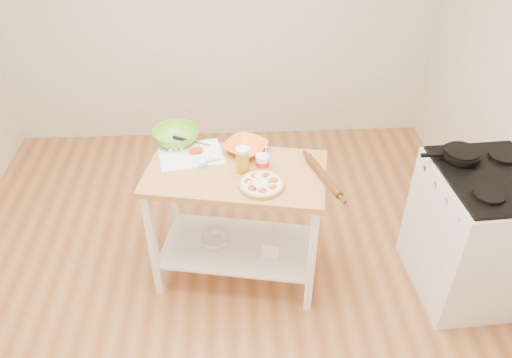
{
  "coord_description": "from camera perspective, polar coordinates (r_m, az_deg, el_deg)",
  "views": [
    {
      "loc": [
        0.11,
        -2.14,
        2.71
      ],
      "look_at": [
        0.24,
        0.31,
        0.86
      ],
      "focal_mm": 35.0,
      "sensor_mm": 36.0,
      "label": 1
    }
  ],
  "objects": [
    {
      "name": "prep_island",
      "position": [
        3.23,
        -2.22,
        -2.71
      ],
      "size": [
        1.2,
        0.8,
        0.9
      ],
      "rotation": [
        0.0,
        0.0,
        -0.19
      ],
      "color": "#B6824A",
      "rests_on": "ground"
    },
    {
      "name": "room_shell",
      "position": [
        2.54,
        -5.13,
        4.51
      ],
      "size": [
        4.04,
        4.54,
        2.74
      ],
      "color": "#AC6D3F",
      "rests_on": "ground"
    },
    {
      "name": "pizza",
      "position": [
        2.94,
        0.63,
        -0.57
      ],
      "size": [
        0.27,
        0.27,
        0.04
      ],
      "rotation": [
        0.0,
        0.0,
        -0.02
      ],
      "color": "tan",
      "rests_on": "prep_island"
    },
    {
      "name": "shelf_bin",
      "position": [
        3.4,
        1.7,
        -7.65
      ],
      "size": [
        0.14,
        0.14,
        0.12
      ],
      "primitive_type": "cube",
      "rotation": [
        0.0,
        0.0,
        -0.19
      ],
      "color": "white",
      "rests_on": "prep_island"
    },
    {
      "name": "yogurt_tub",
      "position": [
        3.06,
        0.75,
        1.9
      ],
      "size": [
        0.09,
        0.09,
        0.18
      ],
      "color": "white",
      "rests_on": "prep_island"
    },
    {
      "name": "cutting_board",
      "position": [
        3.23,
        -7.52,
        2.8
      ],
      "size": [
        0.45,
        0.37,
        0.04
      ],
      "rotation": [
        0.0,
        0.0,
        0.19
      ],
      "color": "white",
      "rests_on": "prep_island"
    },
    {
      "name": "spatula",
      "position": [
        3.13,
        -5.45,
        1.91
      ],
      "size": [
        0.15,
        0.08,
        0.01
      ],
      "rotation": [
        0.0,
        0.0,
        0.25
      ],
      "color": "#45B8A2",
      "rests_on": "cutting_board"
    },
    {
      "name": "rolling_pin",
      "position": [
        3.02,
        7.68,
        0.38
      ],
      "size": [
        0.17,
        0.41,
        0.05
      ],
      "primitive_type": "cylinder",
      "rotation": [
        1.57,
        0.0,
        0.3
      ],
      "color": "#593314",
      "rests_on": "prep_island"
    },
    {
      "name": "shelf_glass_bowl",
      "position": [
        3.49,
        -4.68,
        -7.01
      ],
      "size": [
        0.21,
        0.21,
        0.06
      ],
      "primitive_type": "imported",
      "rotation": [
        0.0,
        0.0,
        -0.1
      ],
      "color": "silver",
      "rests_on": "prep_island"
    },
    {
      "name": "beer_pint",
      "position": [
        3.02,
        -1.54,
        2.18
      ],
      "size": [
        0.09,
        0.09,
        0.17
      ],
      "color": "#B78217",
      "rests_on": "prep_island"
    },
    {
      "name": "knife",
      "position": [
        3.37,
        -7.99,
        4.44
      ],
      "size": [
        0.25,
        0.13,
        0.01
      ],
      "rotation": [
        0.0,
        0.0,
        -0.48
      ],
      "color": "silver",
      "rests_on": "cutting_board"
    },
    {
      "name": "skillet",
      "position": [
        3.34,
        22.31,
        2.68
      ],
      "size": [
        0.37,
        0.24,
        0.03
      ],
      "rotation": [
        0.0,
        0.0,
        0.02
      ],
      "color": "black",
      "rests_on": "gas_stove"
    },
    {
      "name": "gas_stove",
      "position": [
        3.57,
        23.8,
        -5.64
      ],
      "size": [
        0.69,
        0.79,
        1.11
      ],
      "rotation": [
        0.0,
        0.0,
        0.06
      ],
      "color": "white",
      "rests_on": "ground"
    },
    {
      "name": "orange_bowl",
      "position": [
        3.23,
        -1.16,
        3.62
      ],
      "size": [
        0.36,
        0.36,
        0.06
      ],
      "primitive_type": "imported",
      "rotation": [
        0.0,
        0.0,
        -0.6
      ],
      "color": "orange",
      "rests_on": "prep_island"
    },
    {
      "name": "green_bowl",
      "position": [
        3.36,
        -9.14,
        4.85
      ],
      "size": [
        0.4,
        0.4,
        0.1
      ],
      "primitive_type": "imported",
      "rotation": [
        0.0,
        0.0,
        -0.42
      ],
      "color": "#67B429",
      "rests_on": "prep_island"
    }
  ]
}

